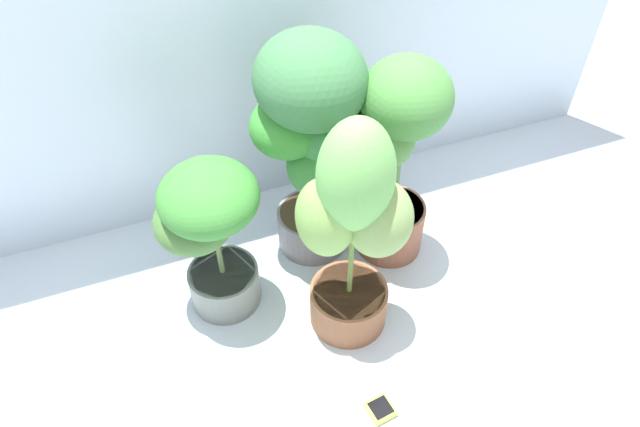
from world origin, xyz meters
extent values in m
plane|color=silver|center=(0.00, 0.00, 0.00)|extent=(8.00, 8.00, 0.00)
cylinder|color=gray|center=(-0.37, 0.33, 0.08)|extent=(0.25, 0.25, 0.15)
cylinder|color=#3F3419|center=(-0.37, 0.33, 0.15)|extent=(0.23, 0.23, 0.02)
cylinder|color=#637846|center=(-0.37, 0.33, 0.36)|extent=(0.02, 0.02, 0.41)
ellipsoid|color=#3B8535|center=(-0.37, 0.33, 0.52)|extent=(0.37, 0.38, 0.20)
ellipsoid|color=#497638|center=(-0.43, 0.35, 0.41)|extent=(0.33, 0.34, 0.18)
cylinder|color=brown|center=(0.02, 0.09, 0.08)|extent=(0.27, 0.27, 0.16)
cylinder|color=#3E2C18|center=(0.02, 0.09, 0.15)|extent=(0.25, 0.25, 0.02)
cylinder|color=olive|center=(0.02, 0.09, 0.45)|extent=(0.02, 0.02, 0.59)
ellipsoid|color=#71B95B|center=(0.02, 0.09, 0.68)|extent=(0.33, 0.33, 0.38)
ellipsoid|color=#82B255|center=(-0.06, 0.11, 0.53)|extent=(0.23, 0.24, 0.28)
ellipsoid|color=#84A65B|center=(0.10, 0.07, 0.50)|extent=(0.29, 0.30, 0.26)
cylinder|color=#90553D|center=(0.31, 0.36, 0.11)|extent=(0.26, 0.26, 0.22)
cylinder|color=#492D1C|center=(0.31, 0.36, 0.21)|extent=(0.24, 0.24, 0.02)
cylinder|color=#5B7F48|center=(0.31, 0.36, 0.49)|extent=(0.03, 0.03, 0.56)
ellipsoid|color=#49893F|center=(0.31, 0.36, 0.70)|extent=(0.43, 0.43, 0.27)
ellipsoid|color=#50853F|center=(0.23, 0.38, 0.56)|extent=(0.30, 0.31, 0.22)
cylinder|color=slate|center=(0.03, 0.49, 0.08)|extent=(0.28, 0.28, 0.17)
cylinder|color=#433220|center=(0.03, 0.49, 0.16)|extent=(0.25, 0.25, 0.02)
cylinder|color=olive|center=(0.03, 0.49, 0.50)|extent=(0.03, 0.03, 0.67)
ellipsoid|color=#3F7947|center=(0.03, 0.49, 0.75)|extent=(0.50, 0.51, 0.32)
ellipsoid|color=#3B9137|center=(-0.04, 0.51, 0.58)|extent=(0.35, 0.34, 0.22)
ellipsoid|color=#418648|center=(0.10, 0.47, 0.56)|extent=(0.36, 0.35, 0.23)
ellipsoid|color=#3A8239|center=(0.04, 0.44, 0.44)|extent=(0.27, 0.29, 0.23)
cube|color=#CCD245|center=(-0.02, -0.28, 0.01)|extent=(0.09, 0.09, 0.02)
cube|color=black|center=(-0.02, -0.28, 0.02)|extent=(0.07, 0.07, 0.00)
camera|label=1|loc=(-0.51, -1.00, 1.72)|focal=31.75mm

